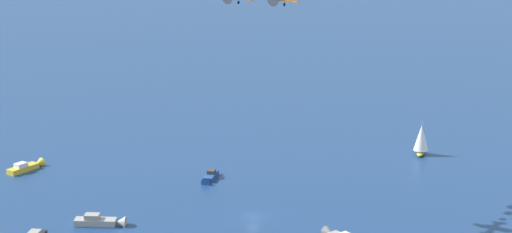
# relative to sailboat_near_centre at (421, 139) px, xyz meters

# --- Properties ---
(ground_plane) EXTENTS (2000.00, 2000.00, 0.00)m
(ground_plane) POSITION_rel_sailboat_near_centre_xyz_m (-19.92, 53.37, -3.76)
(ground_plane) COLOR navy
(sailboat_near_centre) EXTENTS (5.97, 5.55, 8.23)m
(sailboat_near_centre) POSITION_rel_sailboat_near_centre_xyz_m (0.00, 0.00, 0.00)
(sailboat_near_centre) COLOR gold
(sailboat_near_centre) RESTS_ON ground_plane
(motorboat_far_port) EXTENTS (6.83, 9.85, 2.85)m
(motorboat_far_port) POSITION_rel_sailboat_near_centre_xyz_m (-11.76, 81.29, -2.99)
(motorboat_far_port) COLOR #9E9993
(motorboat_far_port) RESTS_ON ground_plane
(motorboat_inshore) EXTENTS (6.52, 9.26, 2.68)m
(motorboat_inshore) POSITION_rel_sailboat_near_centre_xyz_m (28.11, 87.34, -3.03)
(motorboat_inshore) COLOR gold
(motorboat_inshore) RESTS_ON ground_plane
(motorboat_outer_ring_a) EXTENTS (7.59, 6.42, 2.31)m
(motorboat_outer_ring_a) POSITION_rel_sailboat_near_centre_xyz_m (4.19, 52.63, -3.13)
(motorboat_outer_ring_a) COLOR #23478C
(motorboat_outer_ring_a) RESTS_ON ground_plane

